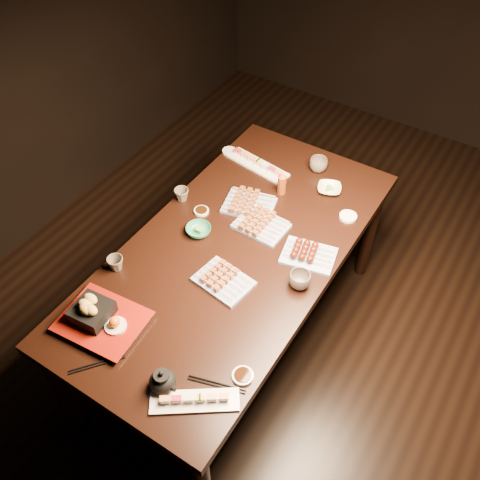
% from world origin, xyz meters
% --- Properties ---
extents(ground, '(5.00, 5.00, 0.00)m').
position_xyz_m(ground, '(0.00, 0.00, 0.00)').
color(ground, black).
rests_on(ground, ground).
extents(dining_table, '(0.99, 1.84, 0.75)m').
position_xyz_m(dining_table, '(-0.41, -0.01, 0.38)').
color(dining_table, black).
rests_on(dining_table, ground).
extents(sushi_platter_near, '(0.32, 0.26, 0.04)m').
position_xyz_m(sushi_platter_near, '(-0.12, -0.72, 0.77)').
color(sushi_platter_near, white).
rests_on(sushi_platter_near, dining_table).
extents(sushi_platter_far, '(0.37, 0.15, 0.04)m').
position_xyz_m(sushi_platter_far, '(-0.63, 0.57, 0.77)').
color(sushi_platter_far, white).
rests_on(sushi_platter_far, dining_table).
extents(yakitori_plate_center, '(0.25, 0.19, 0.06)m').
position_xyz_m(yakitori_plate_center, '(-0.38, 0.18, 0.78)').
color(yakitori_plate_center, '#828EB6').
rests_on(yakitori_plate_center, dining_table).
extents(yakitori_plate_right, '(0.26, 0.21, 0.06)m').
position_xyz_m(yakitori_plate_right, '(-0.34, -0.20, 0.78)').
color(yakitori_plate_right, '#828EB6').
rests_on(yakitori_plate_right, dining_table).
extents(yakitori_plate_left, '(0.28, 0.23, 0.06)m').
position_xyz_m(yakitori_plate_left, '(-0.50, 0.27, 0.78)').
color(yakitori_plate_left, '#828EB6').
rests_on(yakitori_plate_left, dining_table).
extents(tsukune_plate, '(0.27, 0.22, 0.06)m').
position_xyz_m(tsukune_plate, '(-0.10, 0.13, 0.78)').
color(tsukune_plate, '#828EB6').
rests_on(tsukune_plate, dining_table).
extents(edamame_bowl_green, '(0.15, 0.15, 0.04)m').
position_xyz_m(edamame_bowl_green, '(-0.61, -0.01, 0.77)').
color(edamame_bowl_green, '#2B845F').
rests_on(edamame_bowl_green, dining_table).
extents(edamame_bowl_cream, '(0.16, 0.16, 0.03)m').
position_xyz_m(edamame_bowl_cream, '(-0.22, 0.59, 0.76)').
color(edamame_bowl_cream, beige).
rests_on(edamame_bowl_cream, dining_table).
extents(tempura_tray, '(0.36, 0.30, 0.12)m').
position_xyz_m(tempura_tray, '(-0.64, -0.64, 0.81)').
color(tempura_tray, black).
rests_on(tempura_tray, dining_table).
extents(teacup_near_left, '(0.09, 0.09, 0.07)m').
position_xyz_m(teacup_near_left, '(-0.79, -0.39, 0.78)').
color(teacup_near_left, brown).
rests_on(teacup_near_left, dining_table).
extents(teacup_mid_right, '(0.12, 0.12, 0.08)m').
position_xyz_m(teacup_mid_right, '(-0.06, -0.04, 0.79)').
color(teacup_mid_right, brown).
rests_on(teacup_mid_right, dining_table).
extents(teacup_far_left, '(0.08, 0.08, 0.07)m').
position_xyz_m(teacup_far_left, '(-0.81, 0.13, 0.78)').
color(teacup_far_left, brown).
rests_on(teacup_far_left, dining_table).
extents(teacup_far_right, '(0.13, 0.13, 0.07)m').
position_xyz_m(teacup_far_right, '(-0.34, 0.71, 0.79)').
color(teacup_far_right, brown).
rests_on(teacup_far_right, dining_table).
extents(teapot, '(0.14, 0.14, 0.10)m').
position_xyz_m(teapot, '(-0.26, -0.73, 0.80)').
color(teapot, black).
rests_on(teapot, dining_table).
extents(condiment_bottle, '(0.05, 0.05, 0.14)m').
position_xyz_m(condiment_bottle, '(-0.42, 0.45, 0.82)').
color(condiment_bottle, maroon).
rests_on(condiment_bottle, dining_table).
extents(sauce_dish_west, '(0.10, 0.10, 0.01)m').
position_xyz_m(sauce_dish_west, '(-0.68, 0.11, 0.76)').
color(sauce_dish_west, white).
rests_on(sauce_dish_west, dining_table).
extents(sauce_dish_east, '(0.11, 0.11, 0.01)m').
position_xyz_m(sauce_dish_east, '(-0.05, 0.46, 0.76)').
color(sauce_dish_east, white).
rests_on(sauce_dish_east, dining_table).
extents(sauce_dish_se, '(0.10, 0.10, 0.01)m').
position_xyz_m(sauce_dish_se, '(-0.03, -0.54, 0.76)').
color(sauce_dish_se, white).
rests_on(sauce_dish_se, dining_table).
extents(sauce_dish_nw, '(0.08, 0.08, 0.01)m').
position_xyz_m(sauce_dish_nw, '(-0.83, 0.59, 0.76)').
color(sauce_dish_nw, white).
rests_on(sauce_dish_nw, dining_table).
extents(chopsticks_near, '(0.15, 0.18, 0.01)m').
position_xyz_m(chopsticks_near, '(-0.53, -0.80, 0.75)').
color(chopsticks_near, black).
rests_on(chopsticks_near, dining_table).
extents(chopsticks_se, '(0.22, 0.08, 0.01)m').
position_xyz_m(chopsticks_se, '(-0.09, -0.62, 0.75)').
color(chopsticks_se, black).
rests_on(chopsticks_se, dining_table).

